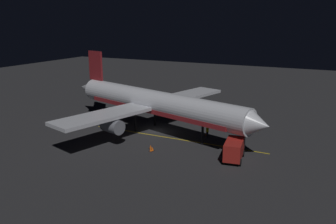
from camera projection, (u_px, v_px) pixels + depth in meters
ground_plane at (157, 132)px, 56.51m from camera, size 180.00×180.00×0.20m
apron_guide_stripe at (174, 139)px, 53.14m from camera, size 0.29×28.45×0.01m
airliner at (154, 103)px, 55.72m from camera, size 33.80×39.22×11.97m
baggage_truck at (235, 149)px, 45.17m from camera, size 6.62×3.01×2.60m
catering_truck at (185, 111)px, 64.15m from camera, size 4.50×6.64×2.26m
ground_crew_worker at (207, 132)px, 53.50m from camera, size 0.40×0.40×1.74m
traffic_cone_near_left at (151, 147)px, 48.91m from camera, size 0.50×0.50×0.55m
traffic_cone_near_right at (206, 134)px, 54.30m from camera, size 0.50×0.50×0.55m
traffic_cone_under_wing at (152, 149)px, 48.12m from camera, size 0.50×0.50×0.55m
traffic_cone_far at (151, 150)px, 47.93m from camera, size 0.50×0.50×0.55m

